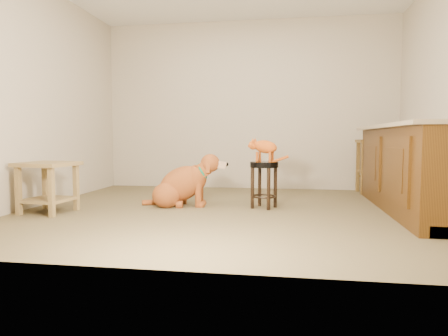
% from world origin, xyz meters
% --- Properties ---
extents(floor, '(4.50, 4.00, 0.01)m').
position_xyz_m(floor, '(0.00, 0.00, 0.00)').
color(floor, brown).
rests_on(floor, ground).
extents(room_shell, '(4.54, 4.04, 2.62)m').
position_xyz_m(room_shell, '(0.00, 0.00, 1.68)').
color(room_shell, '#AFA58D').
rests_on(room_shell, ground).
extents(cabinet_run, '(0.70, 2.56, 0.94)m').
position_xyz_m(cabinet_run, '(1.94, 0.30, 0.44)').
color(cabinet_run, '#42270B').
rests_on(cabinet_run, ground).
extents(padded_stool, '(0.35, 0.35, 0.53)m').
position_xyz_m(padded_stool, '(0.36, 0.24, 0.37)').
color(padded_stool, black).
rests_on(padded_stool, ground).
extents(wood_stool, '(0.43, 0.43, 0.77)m').
position_xyz_m(wood_stool, '(1.82, 1.70, 0.40)').
color(wood_stool, brown).
rests_on(wood_stool, ground).
extents(side_table, '(0.57, 0.57, 0.54)m').
position_xyz_m(side_table, '(-1.89, -0.40, 0.35)').
color(side_table, olive).
rests_on(side_table, ground).
extents(golden_retriever, '(1.03, 0.53, 0.65)m').
position_xyz_m(golden_retriever, '(-0.59, 0.23, 0.24)').
color(golden_retriever, brown).
rests_on(golden_retriever, ground).
extents(tabby_kitten, '(0.47, 0.23, 0.29)m').
position_xyz_m(tabby_kitten, '(0.35, 0.25, 0.69)').
color(tabby_kitten, '#A84610').
rests_on(tabby_kitten, padded_stool).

